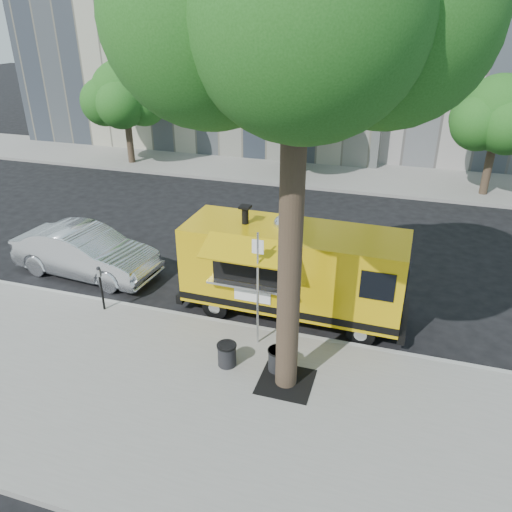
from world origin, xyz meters
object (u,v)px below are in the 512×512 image
Objects in this scene: sign_post at (258,283)px; sedan at (86,252)px; far_tree_c at (499,114)px; far_tree_b at (295,100)px; food_truck at (292,269)px; trash_bin_left at (227,354)px; parking_meter at (100,283)px; far_tree_a at (124,94)px; trash_bin_right at (278,359)px.

sedan is (-6.35, 2.10, -1.07)m from sign_post.
far_tree_c is 1.10× the size of sedan.
food_truck is (2.97, -12.53, -2.41)m from far_tree_b.
sign_post reaches higher than trash_bin_left.
food_truck reaches higher than trash_bin_left.
sign_post is 4.64m from parking_meter.
sign_post reaches higher than sedan.
trash_bin_left is (2.13, -15.31, -3.38)m from far_tree_b.
far_tree_a is 18.90m from trash_bin_left.
far_tree_c is 0.84× the size of food_truck.
food_truck is (11.97, -12.13, -2.35)m from far_tree_a.
food_truck is at bearing 17.03° from parking_meter.
food_truck is 6.81m from sedan.
parking_meter is (7.00, -13.65, -2.79)m from far_tree_a.
sedan is (-12.80, -11.85, -2.94)m from far_tree_c.
trash_bin_right is (1.18, 0.17, 0.00)m from trash_bin_left.
far_tree_a is 15.59m from parking_meter.
food_truck reaches higher than sedan.
far_tree_c is 9.25× the size of trash_bin_left.
parking_meter reaches higher than trash_bin_left.
sedan is (-1.80, 1.90, -0.20)m from parking_meter.
far_tree_c is 15.48m from sign_post.
food_truck is 11.02× the size of trash_bin_right.
parking_meter is at bearing -161.84° from food_truck.
far_tree_c is at bearing 0.32° from far_tree_a.
far_tree_b is 1.16× the size of sedan.
trash_bin_left is at bearing -82.10° from far_tree_b.
far_tree_a is at bearing 28.81° from sedan.
far_tree_b reaches higher than sign_post.
sign_post is 5.31× the size of trash_bin_right.
far_tree_b is at bearing 100.15° from sign_post.
trash_bin_right is at bearing -81.52° from food_truck.
far_tree_c reaches higher than parking_meter.
far_tree_c is at bearing -42.27° from sedan.
far_tree_b is 15.86m from trash_bin_right.
parking_meter reaches higher than trash_bin_right.
sign_post is at bearing -103.36° from sedan.
trash_bin_left is (5.93, -3.16, -0.33)m from sedan.
parking_meter is (-2.00, -14.05, -2.85)m from far_tree_b.
sedan is 6.72m from trash_bin_left.
sign_post is at bearing -114.81° from far_tree_c.
food_truck is at bearing -45.38° from far_tree_a.
sedan is at bearing -107.37° from far_tree_b.
parking_meter is at bearing 168.39° from trash_bin_right.
far_tree_b is 9.74× the size of trash_bin_right.
trash_bin_left is 1.00× the size of trash_bin_right.
sedan is 8.42× the size of trash_bin_left.
parking_meter is 5.44m from trash_bin_right.
food_truck is at bearing -116.25° from far_tree_c.
trash_bin_left is at bearing -105.75° from food_truck.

